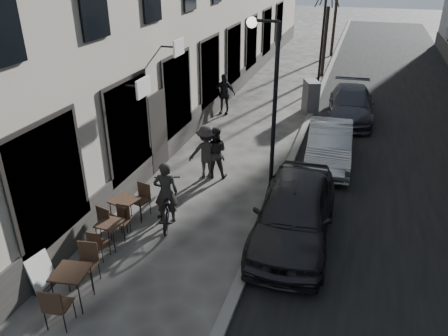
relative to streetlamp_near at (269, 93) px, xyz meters
The scene contains 17 objects.
road 11.23m from the streetlamp_near, 68.09° to the left, with size 7.30×60.00×0.00m, color black.
kerb 10.48m from the streetlamp_near, 87.87° to the left, with size 0.25×60.00×0.12m, color slate.
streetlamp_near is the anchor object (origin of this frame).
streetlamp_far 12.00m from the streetlamp_near, 90.00° to the left, with size 0.90×0.28×5.09m.
bistro_set_a 6.77m from the streetlamp_near, 115.94° to the right, with size 0.75×1.68×0.97m.
bistro_set_b 5.47m from the streetlamp_near, 129.88° to the right, with size 0.56×1.37×0.81m.
bistro_set_c 4.93m from the streetlamp_near, 139.48° to the right, with size 0.80×1.61×0.92m.
sign_board 7.07m from the streetlamp_near, 124.60° to the right, with size 0.40×0.66×1.12m.
utility_cabinet 8.40m from the streetlamp_near, 88.06° to the left, with size 0.54×0.98×1.47m, color slate.
bicycle 4.05m from the streetlamp_near, 135.50° to the right, with size 0.71×2.02×1.06m, color black.
cyclist_rider 3.84m from the streetlamp_near, 135.50° to the right, with size 0.63×0.42×1.74m, color black.
pedestrian_near 3.03m from the streetlamp_near, 158.04° to the left, with size 0.82×0.64×1.69m, color #282422.
pedestrian_mid 3.12m from the streetlamp_near, 163.65° to the left, with size 1.13×0.65×1.75m, color #2E2B28.
pedestrian_far 7.90m from the streetlamp_near, 116.86° to the left, with size 1.06×0.44×1.81m, color black.
car_near 3.29m from the streetlamp_near, 59.08° to the right, with size 1.86×4.61×1.57m, color black.
car_mid 4.13m from the streetlamp_near, 61.41° to the left, with size 1.43×4.09×1.35m, color #95999D.
car_far 8.38m from the streetlamp_near, 75.26° to the left, with size 1.87×4.60×1.34m, color #383942.
Camera 1 is at (2.12, -5.25, 6.51)m, focal length 35.00 mm.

